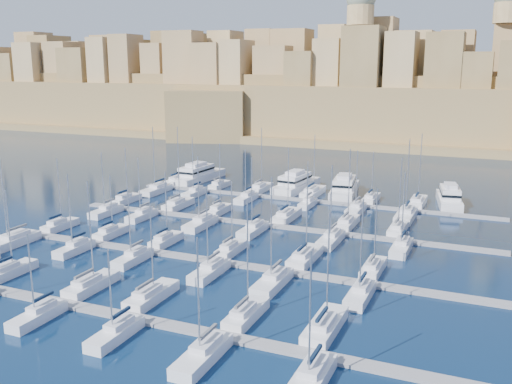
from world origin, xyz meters
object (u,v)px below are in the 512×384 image
at_px(sailboat_4, 246,314).
at_px(motor_yacht_d, 449,198).
at_px(motor_yacht_a, 197,174).
at_px(motor_yacht_c, 344,187).
at_px(motor_yacht_b, 296,183).
at_px(sailboat_2, 91,284).

xyz_separation_m(sailboat_4, motor_yacht_d, (17.61, 69.46, 0.97)).
height_order(motor_yacht_a, motor_yacht_c, same).
bearing_deg(motor_yacht_d, motor_yacht_b, 177.96).
relative_size(sailboat_2, motor_yacht_a, 0.80).
distance_m(sailboat_2, motor_yacht_b, 70.70).
relative_size(motor_yacht_c, motor_yacht_d, 1.16).
distance_m(sailboat_2, motor_yacht_d, 80.46).
distance_m(motor_yacht_b, motor_yacht_d, 35.92).
bearing_deg(motor_yacht_a, motor_yacht_c, -0.93).
height_order(sailboat_2, motor_yacht_d, sailboat_2).
distance_m(sailboat_4, motor_yacht_c, 70.94).
distance_m(sailboat_2, motor_yacht_a, 74.59).
relative_size(sailboat_4, motor_yacht_c, 0.83).
bearing_deg(sailboat_4, motor_yacht_c, 94.98).
height_order(motor_yacht_b, motor_yacht_d, same).
relative_size(sailboat_2, sailboat_4, 1.02).
bearing_deg(sailboat_2, sailboat_4, -0.54).
relative_size(motor_yacht_a, motor_yacht_d, 1.23).
distance_m(sailboat_2, motor_yacht_c, 72.53).
bearing_deg(motor_yacht_c, sailboat_4, -85.02).
bearing_deg(motor_yacht_b, motor_yacht_d, -2.04).
xyz_separation_m(motor_yacht_a, motor_yacht_c, (39.79, -0.64, -0.00)).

